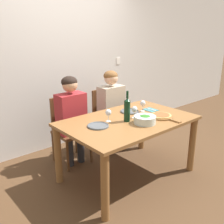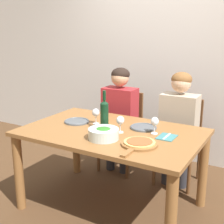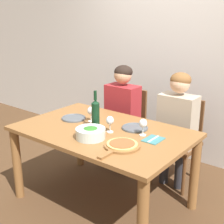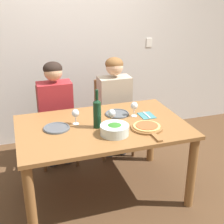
{
  "view_description": "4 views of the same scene",
  "coord_description": "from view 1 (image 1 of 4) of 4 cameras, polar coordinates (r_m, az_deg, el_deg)",
  "views": [
    {
      "loc": [
        -2.09,
        -2.12,
        1.81
      ],
      "look_at": [
        -0.15,
        0.13,
        0.86
      ],
      "focal_mm": 42.0,
      "sensor_mm": 36.0,
      "label": 1
    },
    {
      "loc": [
        1.32,
        -2.3,
        1.66
      ],
      "look_at": [
        -0.06,
        0.1,
        0.9
      ],
      "focal_mm": 50.0,
      "sensor_mm": 36.0,
      "label": 2
    },
    {
      "loc": [
        1.71,
        -2.05,
        1.79
      ],
      "look_at": [
        -0.01,
        0.16,
        0.89
      ],
      "focal_mm": 50.0,
      "sensor_mm": 36.0,
      "label": 3
    },
    {
      "loc": [
        -0.74,
        -2.57,
        1.99
      ],
      "look_at": [
        0.13,
        0.09,
        0.85
      ],
      "focal_mm": 50.0,
      "sensor_mm": 36.0,
      "label": 4
    }
  ],
  "objects": [
    {
      "name": "chair_left",
      "position": [
        3.7,
        -9.48,
        -3.3
      ],
      "size": [
        0.42,
        0.42,
        0.92
      ],
      "color": "brown",
      "rests_on": "ground"
    },
    {
      "name": "wine_bottle",
      "position": [
        3.05,
        3.3,
        0.59
      ],
      "size": [
        0.07,
        0.07,
        0.36
      ],
      "color": "black",
      "rests_on": "dining_table"
    },
    {
      "name": "chair_right",
      "position": [
        4.08,
        -1.05,
        -1.01
      ],
      "size": [
        0.42,
        0.42,
        0.92
      ],
      "color": "brown",
      "rests_on": "ground"
    },
    {
      "name": "back_wall",
      "position": [
        4.15,
        -10.46,
        11.12
      ],
      "size": [
        10.0,
        0.06,
        2.7
      ],
      "color": "silver",
      "rests_on": "ground"
    },
    {
      "name": "dinner_plate_left",
      "position": [
        2.93,
        -3.07,
        -3.0
      ],
      "size": [
        0.24,
        0.24,
        0.02
      ],
      "color": "#4C5156",
      "rests_on": "dining_table"
    },
    {
      "name": "ground_plane",
      "position": [
        3.49,
        3.34,
        -13.57
      ],
      "size": [
        40.0,
        40.0,
        0.0
      ],
      "primitive_type": "plane",
      "color": "#4C331E"
    },
    {
      "name": "wine_glass_right",
      "position": [
        3.45,
        6.72,
        1.8
      ],
      "size": [
        0.07,
        0.07,
        0.15
      ],
      "color": "silver",
      "rests_on": "dining_table"
    },
    {
      "name": "broccoli_bowl",
      "position": [
        3.03,
        7.16,
        -1.65
      ],
      "size": [
        0.26,
        0.26,
        0.1
      ],
      "color": "silver",
      "rests_on": "dining_table"
    },
    {
      "name": "dinner_plate_right",
      "position": [
        3.44,
        3.85,
        0.16
      ],
      "size": [
        0.24,
        0.24,
        0.02
      ],
      "color": "#4C5156",
      "rests_on": "dining_table"
    },
    {
      "name": "pizza_on_board",
      "position": [
        3.28,
        10.77,
        -0.88
      ],
      "size": [
        0.29,
        0.43,
        0.04
      ],
      "color": "brown",
      "rests_on": "dining_table"
    },
    {
      "name": "person_woman",
      "position": [
        3.53,
        -8.74,
        -0.12
      ],
      "size": [
        0.47,
        0.51,
        1.22
      ],
      "color": "#28282D",
      "rests_on": "ground"
    },
    {
      "name": "fork_on_napkin",
      "position": [
        3.55,
        8.42,
        0.48
      ],
      "size": [
        0.14,
        0.18,
        0.01
      ],
      "color": "#387075",
      "rests_on": "dining_table"
    },
    {
      "name": "wine_glass_centre",
      "position": [
        3.18,
        4.93,
        0.47
      ],
      "size": [
        0.07,
        0.07,
        0.15
      ],
      "color": "silver",
      "rests_on": "dining_table"
    },
    {
      "name": "dining_table",
      "position": [
        3.2,
        3.55,
        -3.67
      ],
      "size": [
        1.59,
        1.01,
        0.76
      ],
      "color": "brown",
      "rests_on": "ground"
    },
    {
      "name": "wine_glass_left",
      "position": [
        3.05,
        -0.81,
        -0.25
      ],
      "size": [
        0.07,
        0.07,
        0.15
      ],
      "color": "silver",
      "rests_on": "dining_table"
    },
    {
      "name": "person_man",
      "position": [
        3.93,
        -0.04,
        1.94
      ],
      "size": [
        0.47,
        0.51,
        1.22
      ],
      "color": "#28282D",
      "rests_on": "ground"
    }
  ]
}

